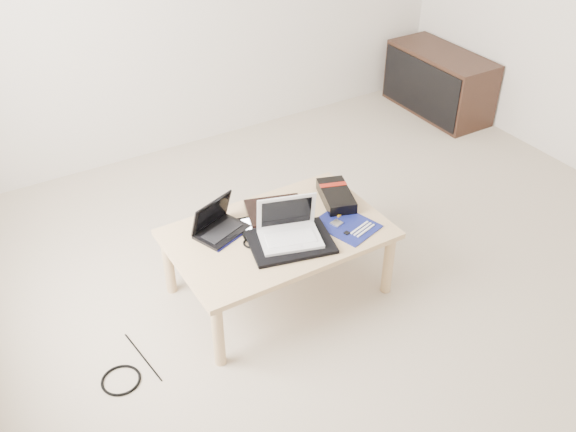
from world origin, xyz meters
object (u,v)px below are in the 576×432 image
gpu_box (336,196)px  white_laptop (289,230)px  media_cabinet (438,82)px  netbook (219,226)px  coffee_table (278,239)px

gpu_box → white_laptop: bearing=-157.3°
media_cabinet → netbook: bearing=-156.4°
coffee_table → media_cabinet: bearing=29.1°
media_cabinet → white_laptop: (-2.21, -1.33, 0.21)m
coffee_table → white_laptop: bearing=-81.7°
netbook → white_laptop: size_ratio=0.88×
white_laptop → gpu_box: (0.40, 0.17, -0.03)m
netbook → media_cabinet: bearing=23.6°
media_cabinet → netbook: netbook is taller
coffee_table → netbook: bearing=149.2°
white_laptop → coffee_table: bearing=98.3°
white_laptop → gpu_box: size_ratio=1.04×
media_cabinet → white_laptop: white_laptop is taller
coffee_table → netbook: 0.31m
media_cabinet → gpu_box: size_ratio=2.71×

